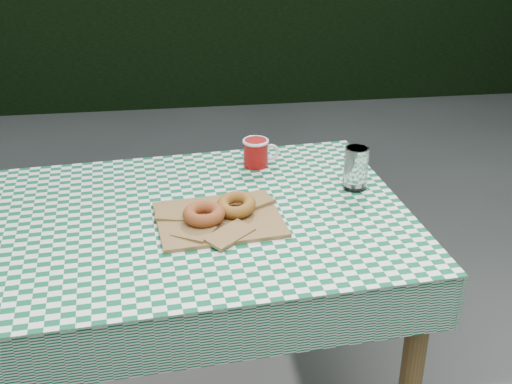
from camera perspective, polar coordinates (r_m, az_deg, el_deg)
ground at (r=2.37m, az=-7.04°, el=-16.20°), size 60.00×60.00×0.00m
table at (r=1.98m, az=-6.32°, el=-11.93°), size 1.30×0.92×0.75m
tablecloth at (r=1.77m, az=-6.92°, el=-2.33°), size 1.32×0.95×0.01m
paper_bag at (r=1.74m, az=-3.25°, el=-2.30°), size 0.35×0.29×0.02m
bagel_front at (r=1.71m, az=-4.57°, el=-1.93°), size 0.14×0.14×0.03m
bagel_back at (r=1.75m, az=-1.74°, el=-1.11°), size 0.15×0.15×0.03m
coffee_mug at (r=2.04m, az=-0.03°, el=3.43°), size 0.15×0.15×0.09m
drinking_glass at (r=1.91m, az=8.69°, el=2.07°), size 0.08×0.08×0.13m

